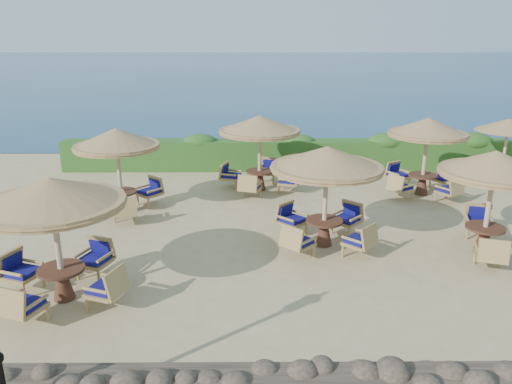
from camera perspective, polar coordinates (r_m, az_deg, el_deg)
name	(u,v)px	position (r m, az deg, el deg)	size (l,w,h in m)	color
ground	(304,239)	(13.63, 5.48, -5.35)	(120.00, 120.00, 0.00)	tan
sea	(261,67)	(82.65, 0.59, 14.11)	(160.00, 160.00, 0.00)	#0C2A4E
hedge	(287,155)	(20.28, 3.54, 4.25)	(18.00, 0.90, 1.20)	#214A18
extra_parasol	(509,125)	(20.16, 26.92, 6.84)	(2.30, 2.30, 2.41)	tan
cafe_set_0	(54,216)	(10.72, -22.09, -2.58)	(2.91, 2.91, 2.65)	tan
cafe_set_1	(326,178)	(12.69, 8.03, 1.61)	(2.87, 2.87, 2.65)	tan
cafe_set_2	(493,178)	(13.38, 25.46, 1.47)	(2.63, 2.88, 2.65)	tan
cafe_set_3	(118,155)	(15.50, -15.54, 4.13)	(2.72, 2.72, 2.65)	tan
cafe_set_4	(260,139)	(17.24, 0.42, 6.05)	(2.88, 2.88, 2.65)	tan
cafe_set_5	(426,144)	(17.71, 18.89, 5.23)	(2.74, 2.74, 2.65)	tan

